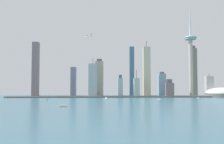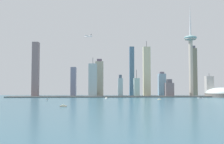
{
  "view_description": "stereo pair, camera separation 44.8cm",
  "coord_description": "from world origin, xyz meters",
  "views": [
    {
      "loc": [
        -74.52,
        -346.16,
        35.02
      ],
      "look_at": [
        -41.26,
        451.44,
        77.91
      ],
      "focal_mm": 41.72,
      "sensor_mm": 36.0,
      "label": 1
    },
    {
      "loc": [
        -74.07,
        -346.18,
        35.02
      ],
      "look_at": [
        -41.26,
        451.44,
        77.91
      ],
      "focal_mm": 41.72,
      "sensor_mm": 36.0,
      "label": 2
    }
  ],
  "objects": [
    {
      "name": "ground_plane",
      "position": [
        0.0,
        0.0,
        0.0
      ],
      "size": [
        6000.0,
        6000.0,
        0.0
      ],
      "primitive_type": "plane",
      "color": "#376274"
    },
    {
      "name": "skyscraper_3",
      "position": [
        -166.44,
        522.24,
        48.69
      ],
      "size": [
        17.76,
        24.97,
        97.38
      ],
      "color": "slate",
      "rests_on": "ground"
    },
    {
      "name": "skyscraper_11",
      "position": [
        32.41,
        560.66,
        86.36
      ],
      "size": [
        16.14,
        18.86,
        172.73
      ],
      "color": "#446887",
      "rests_on": "ground"
    },
    {
      "name": "skyscraper_10",
      "position": [
        146.25,
        489.97,
        24.99
      ],
      "size": [
        26.88,
        22.43,
        56.95
      ],
      "color": "slate",
      "rests_on": "ground"
    },
    {
      "name": "waterfront_pier",
      "position": [
        0.0,
        480.05,
        1.59
      ],
      "size": [
        729.01,
        74.83,
        3.18
      ],
      "primitive_type": "cube",
      "color": "#474C4C",
      "rests_on": "ground"
    },
    {
      "name": "boat_3",
      "position": [
        -207.82,
        304.78,
        1.45
      ],
      "size": [
        2.6,
        6.27,
        8.09
      ],
      "rotation": [
        0.0,
        0.0,
        1.39
      ],
      "color": "white",
      "rests_on": "ground"
    },
    {
      "name": "skyscraper_9",
      "position": [
        255.59,
        571.53,
        86.61
      ],
      "size": [
        20.18,
        27.45,
        179.12
      ],
      "color": "slate",
      "rests_on": "ground"
    },
    {
      "name": "boat_2",
      "position": [
        74.25,
        315.61,
        1.67
      ],
      "size": [
        9.36,
        8.06,
        4.68
      ],
      "rotation": [
        0.0,
        0.0,
        2.53
      ],
      "color": "beige",
      "rests_on": "ground"
    },
    {
      "name": "stadium_dome",
      "position": [
        310.05,
        470.89,
        10.27
      ],
      "size": [
        102.21,
        102.21,
        35.99
      ],
      "color": "slate",
      "rests_on": "ground"
    },
    {
      "name": "airplane",
      "position": [
        -117.79,
        502.31,
        197.92
      ],
      "size": [
        27.85,
        28.61,
        7.83
      ],
      "rotation": [
        0.0,
        0.0,
        2.49
      ],
      "color": "silver"
    },
    {
      "name": "skyscraper_7",
      "position": [
        138.98,
        560.47,
        40.19
      ],
      "size": [
        24.29,
        26.17,
        84.47
      ],
      "color": "#87ACC5",
      "rests_on": "ground"
    },
    {
      "name": "skyscraper_5",
      "position": [
        -284.86,
        494.28,
        87.77
      ],
      "size": [
        19.34,
        24.41,
        175.55
      ],
      "color": "gray",
      "rests_on": "ground"
    },
    {
      "name": "boat_4",
      "position": [
        -60.04,
        374.07,
        1.5
      ],
      "size": [
        7.1,
        9.3,
        4.09
      ],
      "rotation": [
        0.0,
        0.0,
        2.11
      ],
      "color": "white",
      "rests_on": "ground"
    },
    {
      "name": "boat_0",
      "position": [
        -138.26,
        98.05,
        1.4
      ],
      "size": [
        11.32,
        4.13,
        7.8
      ],
      "rotation": [
        0.0,
        0.0,
        6.26
      ],
      "color": "beige",
      "rests_on": "ground"
    },
    {
      "name": "skyscraper_4",
      "position": [
        295.02,
        528.96,
        34.27
      ],
      "size": [
        25.57,
        20.1,
        78.69
      ],
      "color": "#BBB4B0",
      "rests_on": "ground"
    },
    {
      "name": "skyscraper_1",
      "position": [
        -80.85,
        526.87,
        60.39
      ],
      "size": [
        27.17,
        17.29,
        125.84
      ],
      "color": "#ABA893",
      "rests_on": "ground"
    },
    {
      "name": "boat_1",
      "position": [
        207.63,
        383.93,
        1.49
      ],
      "size": [
        15.95,
        6.9,
        4.14
      ],
      "rotation": [
        0.0,
        0.0,
        0.17
      ],
      "color": "white",
      "rests_on": "ground"
    },
    {
      "name": "observation_tower",
      "position": [
        222.87,
        501.56,
        151.73
      ],
      "size": [
        41.51,
        41.51,
        314.46
      ],
      "color": "#BDB1A2",
      "rests_on": "ground"
    },
    {
      "name": "skyscraper_2",
      "position": [
        -12.93,
        489.45,
        32.08
      ],
      "size": [
        14.9,
        22.15,
        70.93
      ],
      "color": "#9CBCC3",
      "rests_on": "ground"
    },
    {
      "name": "skyscraper_8",
      "position": [
        38.54,
        481.56,
        30.01
      ],
      "size": [
        16.96,
        24.98,
        87.15
      ],
      "color": "#A4C6BC",
      "rests_on": "ground"
    },
    {
      "name": "skyscraper_0",
      "position": [
        -101.46,
        489.43,
        53.33
      ],
      "size": [
        27.22,
        19.05,
        126.36
      ],
      "color": "#A3B9BE",
      "rests_on": "ground"
    },
    {
      "name": "skyscraper_6",
      "position": [
        76.68,
        511.13,
        82.68
      ],
      "size": [
        23.29,
        18.6,
        184.74
      ],
      "color": "beige",
      "rests_on": "ground"
    }
  ]
}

